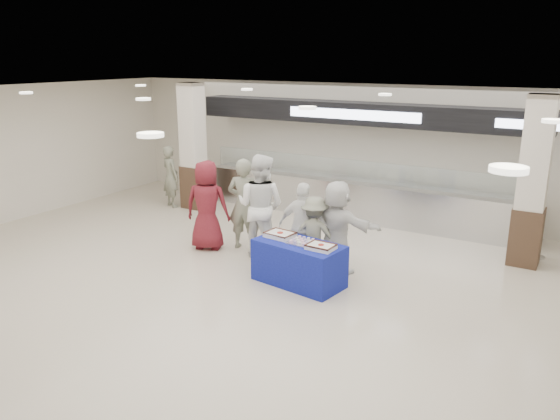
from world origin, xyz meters
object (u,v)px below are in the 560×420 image
Objects in this scene: sheet_cake_left at (280,234)px; sheet_cake_right at (321,246)px; display_table at (299,263)px; soldier_b at (314,235)px; civilian_white at (337,227)px; soldier_bg at (171,176)px; chef_tall at (260,206)px; cupcake_tray at (302,241)px; civilian_maroon at (207,205)px; soldier_a at (244,204)px; chef_short at (303,227)px.

sheet_cake_left reaches higher than sheet_cake_right.
soldier_b reaches higher than display_table.
civilian_white reaches higher than display_table.
chef_tall is at bearing 175.60° from soldier_bg.
soldier_b is at bearing 53.05° from sheet_cake_left.
display_table is at bearing 78.13° from soldier_b.
soldier_b reaches higher than cupcake_tray.
civilian_maroon reaches higher than sheet_cake_left.
soldier_a is at bearing -27.61° from soldier_b.
chef_tall is (-1.38, 0.85, 0.23)m from cupcake_tray.
cupcake_tray is 0.26× the size of civilian_maroon.
soldier_a is at bearing 146.36° from sheet_cake_left.
sheet_cake_right is 0.27× the size of civilian_white.
soldier_a is 3.89m from soldier_bg.
civilian_white is (2.17, -0.21, -0.08)m from soldier_a.
soldier_a is 1.33× the size of soldier_b.
soldier_b is (1.80, -0.40, -0.23)m from soldier_a.
soldier_b is 0.82× the size of civilian_white.
cupcake_tray is at bearing 83.21° from soldier_b.
chef_tall is 1.27× the size of soldier_bg.
soldier_a reaches higher than sheet_cake_right.
chef_short is 0.96× the size of civilian_white.
sheet_cake_left reaches higher than cupcake_tray.
sheet_cake_left is 0.28× the size of civilian_maroon.
sheet_cake_right is at bearing 127.25° from chef_short.
display_table is 0.84× the size of civilian_maroon.
soldier_a reaches higher than soldier_b.
soldier_bg reaches higher than display_table.
civilian_maroon is 0.90× the size of chef_tall.
soldier_bg is (-5.07, 2.12, -0.02)m from chef_short.
chef_short is at bearing 116.08° from cupcake_tray.
sheet_cake_right is at bearing 103.69° from civilian_white.
chef_short is at bearing 164.47° from chef_tall.
sheet_cake_left is 0.37× the size of soldier_b.
display_table is 2.96× the size of sheet_cake_left.
soldier_a is 1.17× the size of soldier_bg.
chef_short reaches higher than display_table.
soldier_b is 5.70m from soldier_bg.
civilian_white is (2.81, 0.19, -0.06)m from civilian_maroon.
sheet_cake_right is 0.25× the size of civilian_maroon.
soldier_a is at bearing -25.28° from chef_tall.
sheet_cake_right is (0.90, -0.19, -0.00)m from sheet_cake_left.
chef_short is 5.49m from soldier_bg.
soldier_a is 1.09× the size of civilian_white.
soldier_b is at bearing 160.20° from civilian_maroon.
soldier_bg is (-5.33, 2.76, 0.43)m from display_table.
cupcake_tray is at bearing 136.59° from soldier_a.
civilian_white is at bearing -169.46° from chef_short.
civilian_maroon is 2.81m from civilian_white.
sheet_cake_right is 0.93m from civilian_white.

